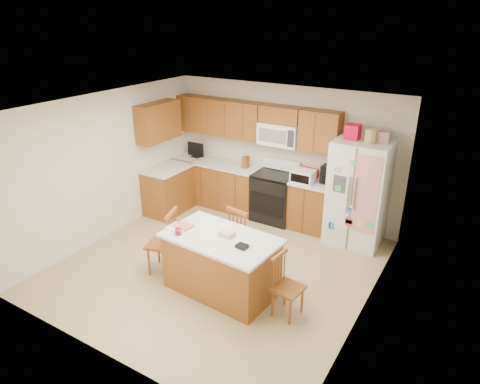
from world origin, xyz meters
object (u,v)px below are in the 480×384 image
Objects in this scene: stove at (275,196)px; windsor_chair_back at (243,238)px; refrigerator at (358,192)px; windsor_chair_right at (287,287)px; windsor_chair_left at (164,243)px; island at (221,264)px.

stove is 1.13× the size of windsor_chair_back.
refrigerator reaches higher than windsor_chair_right.
stove is 2.54m from windsor_chair_left.
stove is 2.81m from windsor_chair_right.
stove reaches higher than windsor_chair_left.
stove reaches higher than island.
stove is at bearing 75.88° from windsor_chair_left.
island is 1.62× the size of windsor_chair_left.
windsor_chair_right is (1.09, -0.75, -0.06)m from windsor_chair_back.
refrigerator reaches higher than windsor_chair_back.
windsor_chair_back is at bearing 39.57° from windsor_chair_left.
island is at bearing -80.79° from stove.
windsor_chair_back is (0.32, -1.69, -0.00)m from stove.
stove is 1.31× the size of windsor_chair_right.
island is at bearing -83.88° from windsor_chair_back.
windsor_chair_back is at bearing 145.63° from windsor_chair_right.
stove is 2.47m from island.
windsor_chair_back is at bearing 96.12° from island.
windsor_chair_left is (-2.19, -2.40, -0.44)m from refrigerator.
island is at bearing 1.75° from windsor_chair_left.
windsor_chair_back is (-0.08, 0.74, 0.04)m from island.
refrigerator is 1.24× the size of island.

